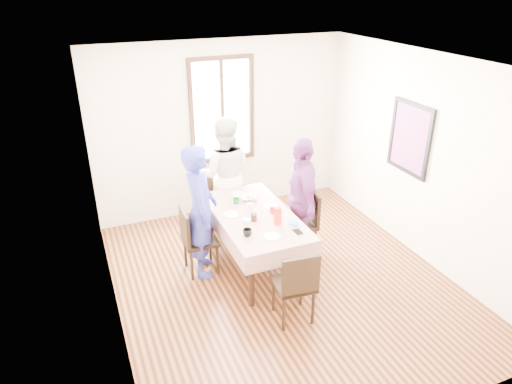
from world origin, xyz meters
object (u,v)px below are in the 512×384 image
(chair_far, at_px, (226,200))
(person_far, at_px, (226,175))
(person_left, at_px, (200,211))
(chair_near, at_px, (294,284))
(dining_table, at_px, (255,241))
(chair_right, at_px, (300,224))
(chair_left, at_px, (200,240))
(person_right, at_px, (300,198))

(chair_far, distance_m, person_far, 0.42)
(person_far, bearing_deg, person_left, 75.58)
(chair_far, bearing_deg, chair_near, 85.34)
(dining_table, relative_size, chair_near, 1.79)
(dining_table, relative_size, person_far, 0.94)
(chair_right, height_order, chair_far, same)
(chair_left, height_order, chair_near, same)
(chair_right, bearing_deg, dining_table, 103.28)
(dining_table, height_order, chair_right, chair_right)
(person_left, relative_size, person_far, 1.00)
(chair_left, xyz_separation_m, chair_near, (0.69, -1.28, 0.00))
(chair_left, distance_m, chair_near, 1.45)
(person_left, distance_m, person_far, 1.16)
(person_far, bearing_deg, person_right, 143.07)
(chair_left, distance_m, person_right, 1.41)
(chair_far, bearing_deg, person_right, 117.23)
(chair_right, height_order, person_left, person_left)
(dining_table, relative_size, chair_right, 1.79)
(dining_table, relative_size, person_left, 0.94)
(chair_near, distance_m, person_far, 2.26)
(chair_left, distance_m, chair_right, 1.37)
(dining_table, height_order, person_far, person_far)
(chair_left, bearing_deg, person_far, 145.19)
(chair_left, bearing_deg, chair_near, 29.25)
(chair_right, height_order, person_right, person_right)
(person_far, height_order, person_right, person_far)
(chair_far, xyz_separation_m, person_right, (0.67, -1.07, 0.39))
(chair_far, height_order, person_left, person_left)
(chair_near, bearing_deg, person_right, 66.00)
(dining_table, xyz_separation_m, chair_right, (0.69, 0.05, 0.08))
(person_far, distance_m, person_right, 1.25)
(person_left, bearing_deg, chair_right, -82.59)
(chair_right, relative_size, chair_far, 1.00)
(chair_left, bearing_deg, person_left, 91.01)
(chair_near, height_order, person_right, person_right)
(chair_right, height_order, chair_near, same)
(dining_table, distance_m, chair_far, 1.13)
(chair_far, distance_m, person_left, 1.25)
(chair_near, distance_m, person_left, 1.50)
(dining_table, distance_m, chair_near, 1.13)
(person_left, bearing_deg, chair_near, -140.68)
(person_far, bearing_deg, chair_left, 74.85)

